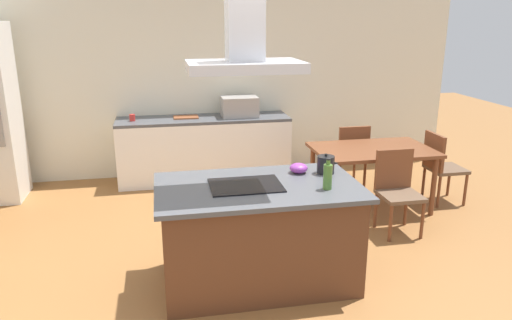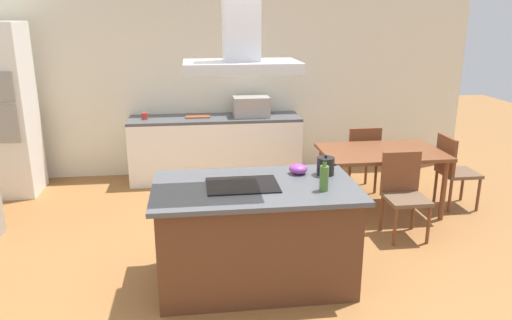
{
  "view_description": "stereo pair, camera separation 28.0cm",
  "coord_description": "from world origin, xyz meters",
  "px_view_note": "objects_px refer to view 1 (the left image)",
  "views": [
    {
      "loc": [
        -0.77,
        -3.79,
        2.28
      ],
      "look_at": [
        0.06,
        0.4,
        1.0
      ],
      "focal_mm": 34.19,
      "sensor_mm": 36.0,
      "label": 1
    },
    {
      "loc": [
        -0.49,
        -3.83,
        2.28
      ],
      "look_at": [
        0.06,
        0.4,
        1.0
      ],
      "focal_mm": 34.19,
      "sensor_mm": 36.0,
      "label": 2
    }
  ],
  "objects_px": {
    "olive_oil_bottle": "(328,176)",
    "dining_table": "(372,155)",
    "cooktop": "(246,185)",
    "mixing_bowl": "(299,168)",
    "tea_kettle": "(326,165)",
    "coffee_mug_red": "(132,118)",
    "chair_facing_back_wall": "(350,153)",
    "chair_facing_island": "(397,186)",
    "cutting_board": "(186,117)",
    "countertop_microwave": "(239,106)",
    "chair_at_right_end": "(440,163)",
    "range_hood": "(245,38)"
  },
  "relations": [
    {
      "from": "olive_oil_bottle",
      "to": "dining_table",
      "type": "height_order",
      "value": "olive_oil_bottle"
    },
    {
      "from": "cooktop",
      "to": "mixing_bowl",
      "type": "distance_m",
      "value": 0.59
    },
    {
      "from": "tea_kettle",
      "to": "coffee_mug_red",
      "type": "bearing_deg",
      "value": 124.33
    },
    {
      "from": "tea_kettle",
      "to": "cooktop",
      "type": "bearing_deg",
      "value": -165.52
    },
    {
      "from": "chair_facing_back_wall",
      "to": "chair_facing_island",
      "type": "relative_size",
      "value": 1.0
    },
    {
      "from": "olive_oil_bottle",
      "to": "cutting_board",
      "type": "relative_size",
      "value": 0.77
    },
    {
      "from": "cutting_board",
      "to": "dining_table",
      "type": "bearing_deg",
      "value": -35.53
    },
    {
      "from": "mixing_bowl",
      "to": "tea_kettle",
      "type": "bearing_deg",
      "value": -13.2
    },
    {
      "from": "countertop_microwave",
      "to": "coffee_mug_red",
      "type": "bearing_deg",
      "value": -179.07
    },
    {
      "from": "cutting_board",
      "to": "dining_table",
      "type": "xyz_separation_m",
      "value": [
        2.11,
        -1.51,
        -0.24
      ]
    },
    {
      "from": "olive_oil_bottle",
      "to": "dining_table",
      "type": "xyz_separation_m",
      "value": [
        1.14,
        1.62,
        -0.34
      ]
    },
    {
      "from": "tea_kettle",
      "to": "chair_at_right_end",
      "type": "height_order",
      "value": "tea_kettle"
    },
    {
      "from": "chair_facing_island",
      "to": "range_hood",
      "type": "distance_m",
      "value": 2.51
    },
    {
      "from": "chair_at_right_end",
      "to": "chair_facing_back_wall",
      "type": "xyz_separation_m",
      "value": [
        -0.92,
        0.67,
        0.0
      ]
    },
    {
      "from": "cutting_board",
      "to": "dining_table",
      "type": "distance_m",
      "value": 2.61
    },
    {
      "from": "coffee_mug_red",
      "to": "dining_table",
      "type": "bearing_deg",
      "value": -26.87
    },
    {
      "from": "cooktop",
      "to": "range_hood",
      "type": "height_order",
      "value": "range_hood"
    },
    {
      "from": "cutting_board",
      "to": "chair_facing_back_wall",
      "type": "xyz_separation_m",
      "value": [
        2.11,
        -0.84,
        -0.4
      ]
    },
    {
      "from": "cooktop",
      "to": "cutting_board",
      "type": "relative_size",
      "value": 1.76
    },
    {
      "from": "coffee_mug_red",
      "to": "range_hood",
      "type": "bearing_deg",
      "value": -69.89
    },
    {
      "from": "cutting_board",
      "to": "coffee_mug_red",
      "type": "bearing_deg",
      "value": -174.15
    },
    {
      "from": "olive_oil_bottle",
      "to": "mixing_bowl",
      "type": "bearing_deg",
      "value": 103.98
    },
    {
      "from": "olive_oil_bottle",
      "to": "chair_facing_back_wall",
      "type": "bearing_deg",
      "value": 63.51
    },
    {
      "from": "coffee_mug_red",
      "to": "countertop_microwave",
      "type": "bearing_deg",
      "value": 0.93
    },
    {
      "from": "range_hood",
      "to": "tea_kettle",
      "type": "bearing_deg",
      "value": 14.48
    },
    {
      "from": "olive_oil_bottle",
      "to": "mixing_bowl",
      "type": "xyz_separation_m",
      "value": [
        -0.11,
        0.46,
        -0.07
      ]
    },
    {
      "from": "mixing_bowl",
      "to": "range_hood",
      "type": "relative_size",
      "value": 0.18
    },
    {
      "from": "chair_at_right_end",
      "to": "tea_kettle",
      "type": "bearing_deg",
      "value": -147.67
    },
    {
      "from": "cooktop",
      "to": "tea_kettle",
      "type": "xyz_separation_m",
      "value": [
        0.77,
        0.2,
        0.07
      ]
    },
    {
      "from": "chair_facing_back_wall",
      "to": "range_hood",
      "type": "relative_size",
      "value": 0.99
    },
    {
      "from": "olive_oil_bottle",
      "to": "cutting_board",
      "type": "distance_m",
      "value": 3.28
    },
    {
      "from": "countertop_microwave",
      "to": "chair_at_right_end",
      "type": "bearing_deg",
      "value": -32.59
    },
    {
      "from": "olive_oil_bottle",
      "to": "chair_facing_island",
      "type": "bearing_deg",
      "value": 40.03
    },
    {
      "from": "countertop_microwave",
      "to": "chair_facing_island",
      "type": "relative_size",
      "value": 0.56
    },
    {
      "from": "countertop_microwave",
      "to": "chair_at_right_end",
      "type": "distance_m",
      "value": 2.76
    },
    {
      "from": "range_hood",
      "to": "mixing_bowl",
      "type": "bearing_deg",
      "value": 25.56
    },
    {
      "from": "coffee_mug_red",
      "to": "cutting_board",
      "type": "distance_m",
      "value": 0.72
    },
    {
      "from": "cutting_board",
      "to": "dining_table",
      "type": "height_order",
      "value": "cutting_board"
    },
    {
      "from": "cooktop",
      "to": "chair_at_right_end",
      "type": "distance_m",
      "value": 3.08
    },
    {
      "from": "tea_kettle",
      "to": "dining_table",
      "type": "height_order",
      "value": "tea_kettle"
    },
    {
      "from": "cutting_board",
      "to": "chair_facing_island",
      "type": "distance_m",
      "value": 3.06
    },
    {
      "from": "countertop_microwave",
      "to": "range_hood",
      "type": "distance_m",
      "value": 3.1
    },
    {
      "from": "olive_oil_bottle",
      "to": "coffee_mug_red",
      "type": "xyz_separation_m",
      "value": [
        -1.69,
        3.06,
        -0.07
      ]
    },
    {
      "from": "mixing_bowl",
      "to": "dining_table",
      "type": "bearing_deg",
      "value": 42.93
    },
    {
      "from": "chair_facing_back_wall",
      "to": "chair_facing_island",
      "type": "bearing_deg",
      "value": -90.0
    },
    {
      "from": "tea_kettle",
      "to": "mixing_bowl",
      "type": "bearing_deg",
      "value": 166.8
    },
    {
      "from": "chair_at_right_end",
      "to": "chair_facing_island",
      "type": "distance_m",
      "value": 1.13
    },
    {
      "from": "coffee_mug_red",
      "to": "chair_facing_island",
      "type": "xyz_separation_m",
      "value": [
        2.83,
        -2.1,
        -0.44
      ]
    },
    {
      "from": "olive_oil_bottle",
      "to": "mixing_bowl",
      "type": "height_order",
      "value": "olive_oil_bottle"
    },
    {
      "from": "chair_facing_island",
      "to": "countertop_microwave",
      "type": "bearing_deg",
      "value": 122.75
    }
  ]
}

